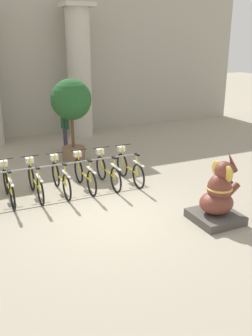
{
  "coord_description": "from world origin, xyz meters",
  "views": [
    {
      "loc": [
        -2.99,
        -7.15,
        3.83
      ],
      "look_at": [
        0.48,
        0.31,
        1.0
      ],
      "focal_mm": 40.0,
      "sensor_mm": 36.0,
      "label": 1
    }
  ],
  "objects_px": {
    "bicycle_2": "(8,186)",
    "person_pedestrian": "(65,124)",
    "bicycle_4": "(61,178)",
    "potted_tree": "(71,105)",
    "elephant_statue": "(218,198)",
    "bicycle_3": "(35,182)",
    "bicycle_7": "(129,168)",
    "bicycle_6": "(108,171)",
    "bicycle_5": "(84,174)"
  },
  "relations": [
    {
      "from": "bicycle_6",
      "to": "person_pedestrian",
      "type": "xyz_separation_m",
      "value": [
        -0.07,
        3.85,
        0.58
      ]
    },
    {
      "from": "elephant_statue",
      "to": "potted_tree",
      "type": "relative_size",
      "value": 0.6
    },
    {
      "from": "bicycle_7",
      "to": "person_pedestrian",
      "type": "relative_size",
      "value": 1.06
    },
    {
      "from": "person_pedestrian",
      "to": "potted_tree",
      "type": "xyz_separation_m",
      "value": [
        -0.09,
        -1.22,
        0.85
      ]
    },
    {
      "from": "bicycle_2",
      "to": "bicycle_6",
      "type": "relative_size",
      "value": 1.0
    },
    {
      "from": "bicycle_6",
      "to": "bicycle_3",
      "type": "bearing_deg",
      "value": 179.29
    },
    {
      "from": "bicycle_4",
      "to": "person_pedestrian",
      "type": "height_order",
      "value": "person_pedestrian"
    },
    {
      "from": "bicycle_5",
      "to": "person_pedestrian",
      "type": "bearing_deg",
      "value": 81.2
    },
    {
      "from": "bicycle_3",
      "to": "potted_tree",
      "type": "bearing_deg",
      "value": 55.02
    },
    {
      "from": "bicycle_3",
      "to": "elephant_statue",
      "type": "distance_m",
      "value": 4.53
    },
    {
      "from": "person_pedestrian",
      "to": "bicycle_3",
      "type": "bearing_deg",
      "value": -116.5
    },
    {
      "from": "bicycle_2",
      "to": "elephant_statue",
      "type": "relative_size",
      "value": 1.1
    },
    {
      "from": "potted_tree",
      "to": "bicycle_3",
      "type": "bearing_deg",
      "value": -124.98
    },
    {
      "from": "bicycle_4",
      "to": "bicycle_3",
      "type": "bearing_deg",
      "value": 179.92
    },
    {
      "from": "bicycle_2",
      "to": "person_pedestrian",
      "type": "distance_m",
      "value": 4.64
    },
    {
      "from": "bicycle_3",
      "to": "bicycle_6",
      "type": "bearing_deg",
      "value": -0.71
    },
    {
      "from": "bicycle_2",
      "to": "potted_tree",
      "type": "relative_size",
      "value": 0.66
    },
    {
      "from": "bicycle_3",
      "to": "potted_tree",
      "type": "xyz_separation_m",
      "value": [
        1.82,
        2.61,
        1.43
      ]
    },
    {
      "from": "bicycle_2",
      "to": "potted_tree",
      "type": "bearing_deg",
      "value": 46.31
    },
    {
      "from": "bicycle_6",
      "to": "potted_tree",
      "type": "distance_m",
      "value": 3.0
    },
    {
      "from": "bicycle_7",
      "to": "elephant_statue",
      "type": "relative_size",
      "value": 1.1
    },
    {
      "from": "bicycle_3",
      "to": "elephant_statue",
      "type": "height_order",
      "value": "elephant_statue"
    },
    {
      "from": "bicycle_5",
      "to": "bicycle_7",
      "type": "xyz_separation_m",
      "value": [
        1.32,
        -0.04,
        0.0
      ]
    },
    {
      "from": "potted_tree",
      "to": "bicycle_2",
      "type": "bearing_deg",
      "value": -133.69
    },
    {
      "from": "bicycle_6",
      "to": "elephant_statue",
      "type": "distance_m",
      "value": 3.32
    },
    {
      "from": "bicycle_6",
      "to": "bicycle_7",
      "type": "height_order",
      "value": "same"
    },
    {
      "from": "bicycle_4",
      "to": "potted_tree",
      "type": "relative_size",
      "value": 0.66
    },
    {
      "from": "bicycle_5",
      "to": "bicycle_7",
      "type": "bearing_deg",
      "value": -1.9
    },
    {
      "from": "bicycle_5",
      "to": "elephant_statue",
      "type": "distance_m",
      "value": 3.67
    },
    {
      "from": "potted_tree",
      "to": "elephant_statue",
      "type": "bearing_deg",
      "value": -74.76
    },
    {
      "from": "bicycle_5",
      "to": "elephant_statue",
      "type": "relative_size",
      "value": 1.1
    },
    {
      "from": "bicycle_3",
      "to": "person_pedestrian",
      "type": "relative_size",
      "value": 1.06
    },
    {
      "from": "bicycle_4",
      "to": "bicycle_2",
      "type": "bearing_deg",
      "value": 179.62
    },
    {
      "from": "bicycle_7",
      "to": "person_pedestrian",
      "type": "height_order",
      "value": "person_pedestrian"
    },
    {
      "from": "bicycle_4",
      "to": "bicycle_6",
      "type": "relative_size",
      "value": 1.0
    },
    {
      "from": "bicycle_2",
      "to": "person_pedestrian",
      "type": "xyz_separation_m",
      "value": [
        2.57,
        3.82,
        0.58
      ]
    },
    {
      "from": "bicycle_3",
      "to": "person_pedestrian",
      "type": "bearing_deg",
      "value": 63.5
    },
    {
      "from": "bicycle_4",
      "to": "bicycle_6",
      "type": "bearing_deg",
      "value": -1.03
    },
    {
      "from": "bicycle_5",
      "to": "person_pedestrian",
      "type": "xyz_separation_m",
      "value": [
        0.59,
        3.82,
        0.58
      ]
    },
    {
      "from": "potted_tree",
      "to": "bicycle_4",
      "type": "bearing_deg",
      "value": -114.06
    },
    {
      "from": "elephant_statue",
      "to": "potted_tree",
      "type": "height_order",
      "value": "potted_tree"
    },
    {
      "from": "bicycle_7",
      "to": "elephant_statue",
      "type": "xyz_separation_m",
      "value": [
        0.72,
        -3.0,
        0.13
      ]
    },
    {
      "from": "bicycle_7",
      "to": "person_pedestrian",
      "type": "distance_m",
      "value": 3.97
    },
    {
      "from": "bicycle_4",
      "to": "bicycle_5",
      "type": "relative_size",
      "value": 1.0
    },
    {
      "from": "bicycle_5",
      "to": "elephant_statue",
      "type": "bearing_deg",
      "value": -56.17
    },
    {
      "from": "bicycle_6",
      "to": "elephant_statue",
      "type": "height_order",
      "value": "elephant_statue"
    },
    {
      "from": "bicycle_2",
      "to": "bicycle_6",
      "type": "height_order",
      "value": "same"
    },
    {
      "from": "bicycle_2",
      "to": "person_pedestrian",
      "type": "height_order",
      "value": "person_pedestrian"
    },
    {
      "from": "bicycle_6",
      "to": "bicycle_5",
      "type": "bearing_deg",
      "value": 176.96
    },
    {
      "from": "bicycle_6",
      "to": "elephant_statue",
      "type": "bearing_deg",
      "value": -65.34
    }
  ]
}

